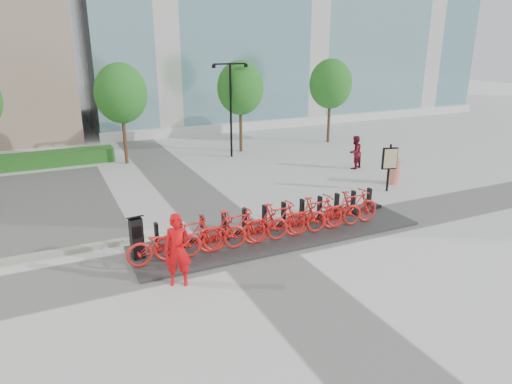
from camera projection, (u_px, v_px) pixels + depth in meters
name	position (u px, v px, depth m)	size (l,w,h in m)	color
ground	(248.00, 247.00, 14.14)	(120.00, 120.00, 0.00)	silver
hedge_b	(53.00, 159.00, 23.33)	(6.00, 1.20, 0.70)	#20611E
tree_1	(121.00, 93.00, 22.70)	(2.60, 2.60, 5.10)	brown
tree_2	(240.00, 88.00, 25.34)	(2.60, 2.60, 5.10)	brown
tree_3	(331.00, 84.00, 27.77)	(2.60, 2.60, 5.10)	brown
streetlamp	(231.00, 99.00, 24.22)	(2.00, 0.20, 5.00)	black
dock_pad	(280.00, 235.00, 14.91)	(9.60, 2.40, 0.08)	#313131
dock_rail_posts	(275.00, 216.00, 15.19)	(8.02, 0.50, 0.85)	black
bike_0	(164.00, 243.00, 12.84)	(0.75, 2.14, 1.13)	red
bike_1	(189.00, 237.00, 13.11)	(0.59, 2.08, 1.25)	red
bike_2	(212.00, 235.00, 13.42)	(0.75, 2.14, 1.13)	red
bike_3	(235.00, 229.00, 13.69)	(0.59, 2.08, 1.25)	red
bike_4	(256.00, 227.00, 14.00)	(0.75, 2.14, 1.13)	red
bike_5	(277.00, 221.00, 14.28)	(0.59, 2.08, 1.25)	red
bike_6	(297.00, 219.00, 14.59)	(0.75, 2.14, 1.13)	red
bike_7	(316.00, 214.00, 14.86)	(0.59, 2.08, 1.25)	red
bike_8	(334.00, 212.00, 15.17)	(0.75, 2.14, 1.13)	red
bike_9	(352.00, 207.00, 15.45)	(0.59, 2.08, 1.25)	red
kiosk	(137.00, 237.00, 13.04)	(0.45, 0.39, 1.35)	black
worker_red	(178.00, 250.00, 11.67)	(0.71, 0.47, 1.94)	red
pedestrian	(355.00, 152.00, 22.61)	(0.80, 0.63, 1.65)	maroon
construction_barrel	(394.00, 171.00, 20.28)	(0.58, 0.58, 1.11)	red
map_sign	(390.00, 160.00, 18.99)	(0.66, 0.26, 2.02)	black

